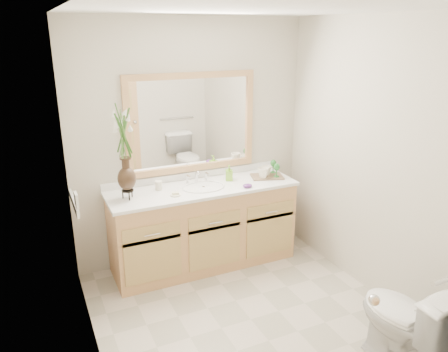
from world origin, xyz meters
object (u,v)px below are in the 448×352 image
flower_vase (124,140)px  tray (267,177)px  toilet (406,324)px  soap_bottle (229,174)px  tumbler (159,185)px

flower_vase → tray: flower_vase is taller
toilet → soap_bottle: soap_bottle is taller
tumbler → toilet: bearing=-61.4°
toilet → tray: (0.01, 1.92, 0.47)m
toilet → flower_vase: size_ratio=0.95×
soap_bottle → tray: bearing=11.5°
soap_bottle → tray: soap_bottle is taller
toilet → tumbler: tumbler is taller
flower_vase → soap_bottle: (1.04, 0.07, -0.47)m
tumbler → tray: (1.12, -0.11, -0.04)m
tumbler → soap_bottle: soap_bottle is taller
toilet → tray: size_ratio=2.36×
soap_bottle → tray: 0.41m
flower_vase → tumbler: (0.31, 0.10, -0.49)m
toilet → soap_bottle: 2.11m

